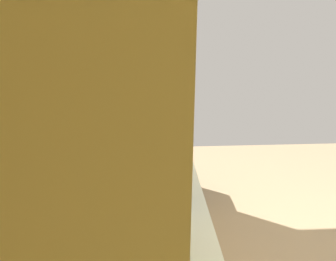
# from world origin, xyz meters

# --- Properties ---
(wall_back) EXTENTS (3.98, 0.12, 2.83)m
(wall_back) POSITION_xyz_m (0.00, 1.66, 1.42)
(wall_back) COLOR #ECD38A
(wall_back) RESTS_ON ground_plane
(upper_cabinets) EXTENTS (2.29, 0.33, 0.68)m
(upper_cabinets) POSITION_xyz_m (-0.31, 1.44, 1.89)
(upper_cabinets) COLOR tan
(oven_range) EXTENTS (0.58, 0.68, 1.09)m
(oven_range) POSITION_xyz_m (1.59, 1.27, 0.47)
(oven_range) COLOR black
(oven_range) RESTS_ON ground_plane
(microwave) EXTENTS (0.47, 0.40, 0.33)m
(microwave) POSITION_xyz_m (0.02, 1.31, 1.08)
(microwave) COLOR white
(microwave) RESTS_ON counter_run
(kettle) EXTENTS (0.20, 0.14, 0.15)m
(kettle) POSITION_xyz_m (0.98, 1.24, 0.97)
(kettle) COLOR red
(kettle) RESTS_ON counter_run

